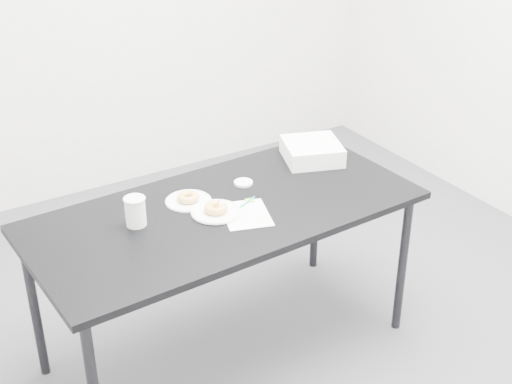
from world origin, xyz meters
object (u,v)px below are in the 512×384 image
bakery_box (312,151)px  plate_far (188,201)px  plate_near (216,212)px  donut_far (188,197)px  table (225,220)px  pen (247,202)px  donut_near (216,208)px  scorecard (246,214)px  coffee_cup (135,211)px

bakery_box → plate_far: bearing=-154.6°
plate_near → bakery_box: bearing=18.8°
donut_far → bakery_box: (0.72, 0.07, 0.02)m
table → pen: (0.11, -0.01, 0.06)m
plate_near → donut_far: size_ratio=2.24×
table → plate_far: bearing=125.4°
plate_near → donut_far: bearing=109.4°
donut_near → scorecard: bearing=-36.5°
plate_far → donut_far: donut_far is taller
scorecard → plate_far: size_ratio=1.19×
coffee_cup → bakery_box: size_ratio=0.48×
scorecard → pen: size_ratio=2.15×
table → bakery_box: size_ratio=6.51×
coffee_cup → bakery_box: coffee_cup is taller
donut_near → coffee_cup: bearing=165.3°
coffee_cup → bakery_box: bearing=8.0°
table → donut_near: bearing=-164.1°
scorecard → plate_far: (-0.16, 0.23, 0.00)m
pen → plate_near: size_ratio=0.52×
scorecard → donut_far: 0.28m
scorecard → table: bearing=135.8°
pen → bakery_box: bearing=-1.8°
plate_near → donut_near: donut_near is taller
plate_far → donut_far: bearing=0.0°
table → donut_far: bearing=125.4°
pen → plate_near: pen is taller
donut_near → plate_far: size_ratio=0.49×
pen → donut_near: donut_near is taller
table → plate_far: size_ratio=8.51×
scorecard → donut_near: (-0.10, 0.08, 0.02)m
scorecard → coffee_cup: 0.47m
table → donut_near: donut_near is taller
table → pen: 0.13m
plate_far → donut_far: 0.02m
scorecard → bakery_box: 0.64m
plate_far → bakery_box: bakery_box is taller
scorecard → donut_near: size_ratio=2.41×
pen → plate_far: 0.26m
pen → coffee_cup: bearing=145.2°
donut_near → bakery_box: bearing=18.8°
bakery_box → donut_far: bearing=-154.6°
scorecard → donut_far: donut_far is taller
plate_near → donut_near: (0.00, 0.00, 0.02)m
scorecard → pen: pen is taller
plate_near → donut_near: 0.02m
table → coffee_cup: (-0.38, 0.07, 0.12)m
coffee_cup → bakery_box: (1.00, 0.14, -0.02)m
plate_far → coffee_cup: size_ratio=1.60×
pen → plate_near: 0.16m
plate_far → coffee_cup: (-0.28, -0.07, 0.06)m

